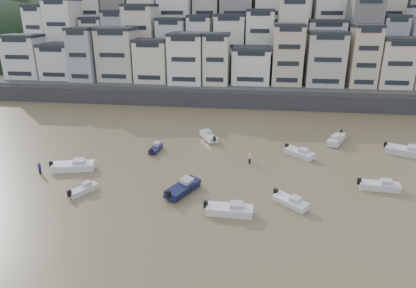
# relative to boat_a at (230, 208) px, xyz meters

# --- Properties ---
(harbor_wall) EXTENTS (140.00, 3.00, 3.50)m
(harbor_wall) POSITION_rel_boat_a_xyz_m (-0.84, 45.84, 1.00)
(harbor_wall) COLOR #38383A
(harbor_wall) RESTS_ON ground
(hillside) EXTENTS (141.04, 66.00, 50.00)m
(hillside) POSITION_rel_boat_a_xyz_m (3.90, 85.68, 12.26)
(hillside) COLOR #4C4C47
(hillside) RESTS_ON ground
(headland) EXTENTS (216.00, 135.00, 53.33)m
(headland) POSITION_rel_boat_a_xyz_m (-105.84, 115.84, -0.74)
(headland) COLOR black
(headland) RESTS_ON ground
(boat_a) EXTENTS (5.56, 1.94, 1.51)m
(boat_a) POSITION_rel_boat_a_xyz_m (0.00, 0.00, 0.00)
(boat_a) COLOR silver
(boat_a) RESTS_ON ground
(boat_b) EXTENTS (4.44, 4.21, 1.26)m
(boat_b) POSITION_rel_boat_a_xyz_m (6.70, 2.80, -0.12)
(boat_b) COLOR silver
(boat_b) RESTS_ON ground
(boat_c) EXTENTS (4.19, 6.14, 1.60)m
(boat_c) POSITION_rel_boat_a_xyz_m (-5.99, 4.23, 0.05)
(boat_c) COLOR #121739
(boat_c) RESTS_ON ground
(boat_d) EXTENTS (5.24, 2.03, 1.40)m
(boat_d) POSITION_rel_boat_a_xyz_m (17.86, 8.39, -0.05)
(boat_d) COLOR silver
(boat_d) RESTS_ON ground
(boat_e) EXTENTS (4.95, 4.77, 1.41)m
(boat_e) POSITION_rel_boat_a_xyz_m (9.08, 17.95, -0.05)
(boat_e) COLOR silver
(boat_e) RESTS_ON ground
(boat_f) EXTENTS (1.58, 4.19, 1.12)m
(boat_f) POSITION_rel_boat_a_xyz_m (-12.95, 17.29, -0.19)
(boat_f) COLOR #151744
(boat_f) RESTS_ON ground
(boat_g) EXTENTS (6.66, 4.49, 1.74)m
(boat_g) POSITION_rel_boat_a_xyz_m (25.18, 20.63, 0.12)
(boat_g) COLOR silver
(boat_g) RESTS_ON ground
(boat_h) EXTENTS (4.14, 5.53, 1.46)m
(boat_h) POSITION_rel_boat_a_xyz_m (-5.47, 23.75, -0.02)
(boat_h) COLOR silver
(boat_h) RESTS_ON ground
(boat_i) EXTENTS (4.34, 6.35, 1.66)m
(boat_i) POSITION_rel_boat_a_xyz_m (15.72, 24.87, 0.08)
(boat_i) COLOR silver
(boat_i) RESTS_ON ground
(boat_j) EXTENTS (3.09, 4.16, 1.10)m
(boat_j) POSITION_rel_boat_a_xyz_m (-17.99, 2.72, -0.20)
(boat_j) COLOR silver
(boat_j) RESTS_ON ground
(boat_k) EXTENTS (6.43, 3.47, 1.67)m
(boat_k) POSITION_rel_boat_a_xyz_m (-22.19, 8.61, 0.08)
(boat_k) COLOR white
(boat_k) RESTS_ON ground
(person_blue) EXTENTS (0.44, 0.44, 1.74)m
(person_blue) POSITION_rel_boat_a_xyz_m (-26.21, 7.03, 0.12)
(person_blue) COLOR #1921BF
(person_blue) RESTS_ON ground
(person_pink) EXTENTS (0.44, 0.44, 1.74)m
(person_pink) POSITION_rel_boat_a_xyz_m (1.74, 14.38, 0.12)
(person_pink) COLOR #F2ABB1
(person_pink) RESTS_ON ground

